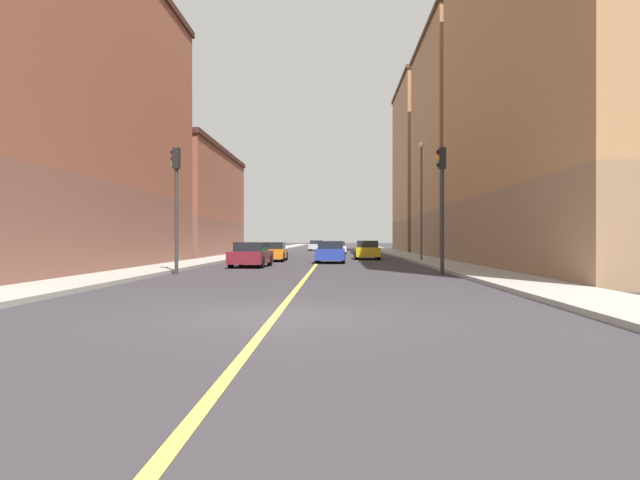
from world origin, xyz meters
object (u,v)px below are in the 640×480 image
object	(u,v)px
car_yellow	(367,250)
traffic_light_left_near	(442,192)
car_silver	(317,246)
building_left_far	(449,168)
car_blue	(331,252)
car_white	(336,248)
car_green	(331,250)
building_left_near	(610,72)
traffic_light_right_near	(176,192)
car_orange	(273,252)
building_right_midblock	(159,203)
building_left_mid	(492,145)
street_lamp_left_near	(421,189)
building_right_corner	(11,109)
car_maroon	(251,255)

from	to	relation	value
car_yellow	traffic_light_left_near	bearing A→B (deg)	-83.09
car_silver	car_yellow	bearing A→B (deg)	-80.84
building_left_far	car_blue	size ratio (longest dim) A/B	5.06
car_white	car_green	distance (m)	10.62
building_left_near	building_left_far	size ratio (longest dim) A/B	1.18
traffic_light_right_near	car_silver	distance (m)	49.04
building_left_far	car_blue	world-z (taller)	building_left_far
car_orange	car_white	bearing A→B (deg)	77.14
building_right_midblock	car_yellow	bearing A→B (deg)	-22.10
building_left_near	building_left_mid	bearing A→B (deg)	90.00
building_left_near	street_lamp_left_near	xyz separation A→B (m)	(-7.94, 8.85, -5.00)
building_left_far	car_silver	bearing A→B (deg)	161.85
car_white	building_right_midblock	bearing A→B (deg)	-153.91
building_right_corner	car_green	size ratio (longest dim) A/B	5.38
car_blue	car_orange	xyz separation A→B (m)	(-4.01, 2.66, -0.04)
building_right_corner	car_blue	bearing A→B (deg)	30.04
building_right_midblock	car_silver	bearing A→B (deg)	59.87
building_left_far	traffic_light_left_near	world-z (taller)	building_left_far
building_left_mid	car_white	bearing A→B (deg)	147.06
building_left_near	street_lamp_left_near	distance (m)	12.90
car_white	car_green	world-z (taller)	car_white
car_white	car_orange	bearing A→B (deg)	-102.86
building_right_midblock	car_green	bearing A→B (deg)	-10.29
building_left_mid	car_silver	xyz separation A→B (m)	(-16.08, 23.98, -9.03)
car_blue	car_green	distance (m)	11.19
traffic_light_left_near	car_green	xyz separation A→B (m)	(-5.04, 22.91, -2.97)
building_left_far	traffic_light_right_near	world-z (taller)	building_left_far
car_white	traffic_light_right_near	bearing A→B (deg)	-101.81
building_left_far	building_right_corner	xyz separation A→B (m)	(-29.45, -40.76, -2.11)
building_left_far	traffic_light_left_near	bearing A→B (deg)	-101.64
building_right_midblock	traffic_light_left_near	size ratio (longest dim) A/B	3.73
car_white	building_right_corner	bearing A→B (deg)	-117.35
building_left_near	building_right_midblock	world-z (taller)	building_left_near
building_right_corner	car_maroon	xyz separation A→B (m)	(11.25, 3.62, -7.26)
building_left_mid	building_left_far	distance (m)	18.71
car_blue	car_orange	size ratio (longest dim) A/B	0.91
building_left_mid	car_white	xyz separation A→B (m)	(-13.51, 8.75, -9.06)
building_right_corner	car_green	distance (m)	26.46
building_left_mid	building_left_far	xyz separation A→B (m)	(0.00, 18.71, 0.34)
car_yellow	car_orange	size ratio (longest dim) A/B	1.02
building_right_midblock	car_white	bearing A→B (deg)	26.09
building_left_mid	building_left_far	size ratio (longest dim) A/B	0.97
building_left_near	traffic_light_right_near	bearing A→B (deg)	-169.54
building_left_far	street_lamp_left_near	xyz separation A→B (m)	(-7.94, -30.83, -5.23)
building_left_mid	car_green	world-z (taller)	building_left_mid
traffic_light_left_near	car_maroon	bearing A→B (deg)	145.57
car_silver	car_maroon	xyz separation A→B (m)	(-2.11, -42.42, 0.01)
building_right_midblock	car_blue	size ratio (longest dim) A/B	5.16
building_left_mid	car_blue	bearing A→B (deg)	-136.76
car_silver	building_left_mid	bearing A→B (deg)	-56.15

